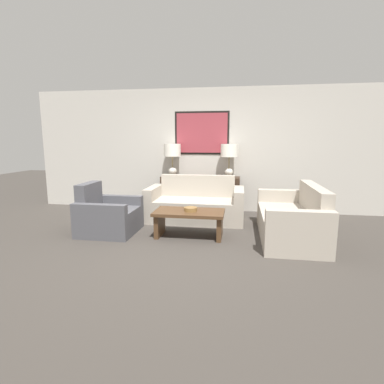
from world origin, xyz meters
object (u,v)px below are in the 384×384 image
at_px(couch_by_back_wall, 196,205).
at_px(couch_by_side, 292,220).
at_px(decorative_bowl, 191,209).
at_px(console_table, 200,194).
at_px(coffee_table, 189,218).
at_px(armchair_near_back_wall, 108,216).
at_px(table_lamp_right, 229,154).
at_px(table_lamp_left, 172,153).

distance_m(couch_by_back_wall, couch_by_side, 1.88).
bearing_deg(decorative_bowl, couch_by_back_wall, 93.96).
height_order(console_table, coffee_table, console_table).
bearing_deg(console_table, couch_by_back_wall, -90.00).
xyz_separation_m(console_table, armchair_near_back_wall, (-1.35, -1.70, -0.11)).
bearing_deg(armchair_near_back_wall, decorative_bowl, -0.57).
height_order(table_lamp_right, armchair_near_back_wall, table_lamp_right).
relative_size(table_lamp_right, couch_by_side, 0.38).
relative_size(table_lamp_right, couch_by_back_wall, 0.38).
bearing_deg(coffee_table, table_lamp_right, 71.98).
xyz_separation_m(coffee_table, armchair_near_back_wall, (-1.40, 0.01, -0.03)).
height_order(console_table, decorative_bowl, console_table).
height_order(decorative_bowl, armchair_near_back_wall, armchair_near_back_wall).
height_order(couch_by_back_wall, coffee_table, couch_by_back_wall).
distance_m(coffee_table, decorative_bowl, 0.15).
bearing_deg(table_lamp_left, armchair_near_back_wall, -113.63).
xyz_separation_m(decorative_bowl, armchair_near_back_wall, (-1.42, 0.01, -0.18)).
bearing_deg(decorative_bowl, coffee_table, 163.92).
distance_m(table_lamp_left, coffee_table, 2.07).
xyz_separation_m(table_lamp_left, coffee_table, (0.66, -1.71, -0.96)).
xyz_separation_m(table_lamp_right, armchair_near_back_wall, (-1.96, -1.70, -0.99)).
relative_size(table_lamp_left, couch_by_side, 0.38).
bearing_deg(console_table, table_lamp_left, -180.00).
distance_m(couch_by_side, coffee_table, 1.64).
xyz_separation_m(table_lamp_left, decorative_bowl, (0.68, -1.72, -0.81)).
bearing_deg(couch_by_back_wall, table_lamp_left, 132.22).
distance_m(console_table, coffee_table, 1.71).
bearing_deg(armchair_near_back_wall, couch_by_side, 3.55).
height_order(console_table, couch_by_back_wall, couch_by_back_wall).
bearing_deg(decorative_bowl, table_lamp_right, 72.72).
bearing_deg(couch_by_back_wall, coffee_table, -87.24).
distance_m(console_table, table_lamp_right, 1.07).
distance_m(table_lamp_right, decorative_bowl, 1.97).
height_order(table_lamp_left, table_lamp_right, same).
relative_size(couch_by_side, coffee_table, 1.65).
relative_size(table_lamp_left, coffee_table, 0.62).
relative_size(couch_by_back_wall, decorative_bowl, 8.77).
distance_m(table_lamp_left, table_lamp_right, 1.21).
distance_m(decorative_bowl, armchair_near_back_wall, 1.44).
bearing_deg(table_lamp_left, coffee_table, -68.99).
relative_size(decorative_bowl, armchair_near_back_wall, 0.23).
xyz_separation_m(couch_by_back_wall, coffee_table, (0.05, -1.04, 0.02)).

